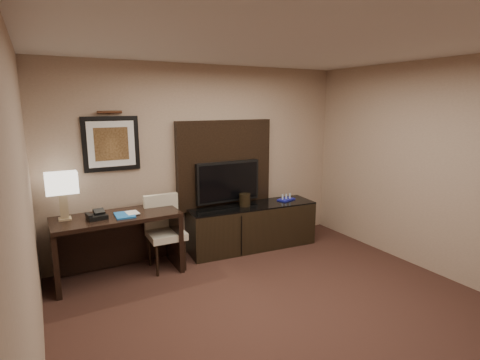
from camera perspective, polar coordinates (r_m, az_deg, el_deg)
floor at (r=3.94m, az=10.57°, el=-21.88°), size 4.50×5.00×0.01m
ceiling at (r=3.34m, az=12.40°, el=20.67°), size 4.50×5.00×0.01m
wall_back at (r=5.51m, az=-5.44°, el=3.11°), size 4.50×0.01×2.70m
wall_left at (r=2.65m, az=-29.86°, el=-7.78°), size 0.01×5.00×2.70m
wall_right at (r=5.12m, az=31.18°, el=0.82°), size 0.01×5.00×2.70m
desk at (r=5.00m, az=-17.99°, el=-9.55°), size 1.52×0.68×0.81m
credenza at (r=5.71m, az=1.83°, el=-7.04°), size 1.97×0.68×0.67m
tv_wall_panel at (r=5.59m, az=-2.35°, el=2.45°), size 1.50×0.12×1.30m
tv at (r=5.55m, az=-1.87°, el=-0.24°), size 1.00×0.08×0.60m
artwork at (r=5.09m, az=-19.04°, el=5.24°), size 0.70×0.04×0.70m
picture_light at (r=5.03m, az=-19.27°, el=9.73°), size 0.04×0.04×0.30m
desk_chair at (r=5.06m, az=-11.18°, el=-8.05°), size 0.47×0.54×0.95m
table_lamp at (r=4.86m, az=-25.37°, el=-2.53°), size 0.35×0.23×0.52m
desk_phone at (r=4.79m, az=-20.98°, el=-4.93°), size 0.24×0.22×0.11m
blue_folder at (r=4.82m, az=-17.17°, el=-5.12°), size 0.23×0.30×0.02m
book at (r=4.83m, az=-17.03°, el=-3.95°), size 0.15×0.03×0.20m
ice_bucket at (r=5.53m, az=0.72°, el=-3.06°), size 0.21×0.21×0.19m
minibar_tray at (r=5.93m, az=7.05°, el=-2.59°), size 0.30×0.23×0.10m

